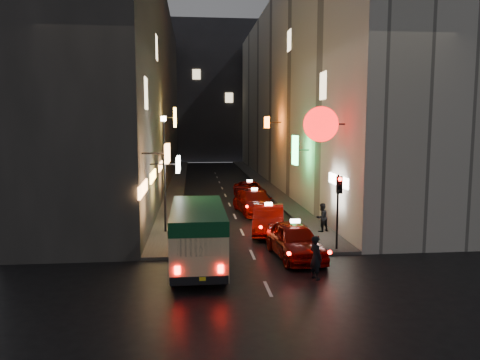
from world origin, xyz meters
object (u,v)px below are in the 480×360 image
object	(u,v)px
taxi_near	(295,237)
lamp_post	(164,166)
traffic_light	(339,196)
pedestrian_crossing	(316,255)
minibus	(198,230)

from	to	relation	value
taxi_near	lamp_post	size ratio (longest dim) A/B	0.96
taxi_near	traffic_light	xyz separation A→B (m)	(2.16, 0.61, 1.76)
taxi_near	pedestrian_crossing	world-z (taller)	taxi_near
minibus	traffic_light	size ratio (longest dim) A/B	1.73
minibus	traffic_light	bearing A→B (deg)	15.81
minibus	lamp_post	size ratio (longest dim) A/B	0.98
taxi_near	traffic_light	bearing A→B (deg)	15.81
taxi_near	lamp_post	world-z (taller)	lamp_post
taxi_near	traffic_light	distance (m)	2.86
lamp_post	minibus	bearing A→B (deg)	-75.03
pedestrian_crossing	taxi_near	bearing A→B (deg)	-20.03
pedestrian_crossing	minibus	bearing A→B (deg)	45.57
pedestrian_crossing	traffic_light	xyz separation A→B (m)	(1.99, 3.58, 1.71)
taxi_near	pedestrian_crossing	bearing A→B (deg)	-86.75
pedestrian_crossing	lamp_post	world-z (taller)	lamp_post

